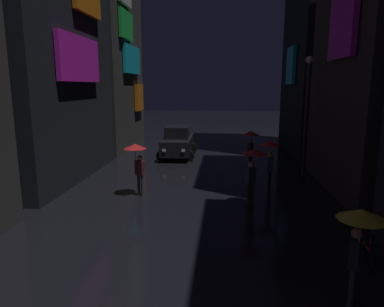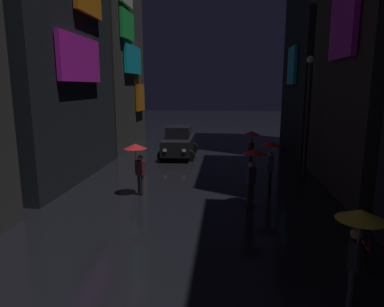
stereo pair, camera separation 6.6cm
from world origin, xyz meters
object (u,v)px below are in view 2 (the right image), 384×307
at_px(pedestrian_midstreet_centre_red, 251,140).
at_px(pedestrian_foreground_right_red, 271,152).
at_px(car_distant, 179,142).
at_px(bicycle_parked_at_storefront, 362,247).
at_px(pedestrian_midstreet_left_red, 137,155).
at_px(pedestrian_near_crossing_yellow, 358,231).
at_px(pedestrian_far_right_red, 253,161).
at_px(streetlamp_right_far, 308,103).

distance_m(pedestrian_midstreet_centre_red, pedestrian_foreground_right_red, 3.33).
bearing_deg(car_distant, bicycle_parked_at_storefront, -63.00).
distance_m(pedestrian_midstreet_centre_red, pedestrian_midstreet_left_red, 6.58).
bearing_deg(pedestrian_near_crossing_yellow, pedestrian_midstreet_centre_red, 96.18).
relative_size(pedestrian_midstreet_centre_red, pedestrian_near_crossing_yellow, 1.00).
bearing_deg(pedestrian_far_right_red, pedestrian_foreground_right_red, 66.19).
distance_m(pedestrian_far_right_red, bicycle_parked_at_storefront, 4.82).
height_order(pedestrian_foreground_right_red, streetlamp_right_far, streetlamp_right_far).
relative_size(pedestrian_far_right_red, pedestrian_midstreet_left_red, 1.00).
xyz_separation_m(car_distant, streetlamp_right_far, (6.80, -3.96, 2.65)).
bearing_deg(pedestrian_foreground_right_red, pedestrian_far_right_red, -113.81).
distance_m(car_distant, streetlamp_right_far, 8.30).
bearing_deg(pedestrian_midstreet_centre_red, pedestrian_midstreet_left_red, -137.02).
bearing_deg(bicycle_parked_at_storefront, pedestrian_near_crossing_yellow, -114.78).
relative_size(pedestrian_midstreet_left_red, bicycle_parked_at_storefront, 1.17).
height_order(pedestrian_near_crossing_yellow, bicycle_parked_at_storefront, pedestrian_near_crossing_yellow).
bearing_deg(bicycle_parked_at_storefront, pedestrian_midstreet_left_red, 146.12).
bearing_deg(pedestrian_near_crossing_yellow, pedestrian_foreground_right_red, 94.71).
bearing_deg(car_distant, pedestrian_near_crossing_yellow, -69.52).
distance_m(pedestrian_near_crossing_yellow, car_distant, 15.60).
bearing_deg(pedestrian_midstreet_centre_red, pedestrian_foreground_right_red, -80.28).
bearing_deg(streetlamp_right_far, pedestrian_far_right_red, -121.56).
relative_size(pedestrian_midstreet_centre_red, bicycle_parked_at_storefront, 1.17).
bearing_deg(streetlamp_right_far, pedestrian_midstreet_left_red, -152.04).
xyz_separation_m(pedestrian_far_right_red, pedestrian_midstreet_centre_red, (0.29, 5.22, 0.00)).
bearing_deg(pedestrian_far_right_red, pedestrian_near_crossing_yellow, -75.88).
bearing_deg(pedestrian_foreground_right_red, bicycle_parked_at_storefront, -74.83).
bearing_deg(pedestrian_far_right_red, streetlamp_right_far, 58.44).
bearing_deg(pedestrian_far_right_red, pedestrian_midstreet_centre_red, 86.78).
bearing_deg(streetlamp_right_far, bicycle_parked_at_storefront, -92.67).
bearing_deg(pedestrian_foreground_right_red, pedestrian_midstreet_centre_red, 99.72).
bearing_deg(bicycle_parked_at_storefront, pedestrian_foreground_right_red, 105.17).
distance_m(pedestrian_midstreet_left_red, pedestrian_foreground_right_red, 5.51).
bearing_deg(bicycle_parked_at_storefront, pedestrian_far_right_red, 121.81).
bearing_deg(pedestrian_far_right_red, pedestrian_midstreet_left_red, 170.83).
xyz_separation_m(pedestrian_midstreet_centre_red, car_distant, (-4.24, 3.39, -0.74)).
bearing_deg(pedestrian_foreground_right_red, pedestrian_midstreet_left_red, -167.35).
height_order(car_distant, streetlamp_right_far, streetlamp_right_far).
bearing_deg(pedestrian_midstreet_centre_red, pedestrian_near_crossing_yellow, -83.82).
height_order(pedestrian_midstreet_left_red, pedestrian_near_crossing_yellow, same).
relative_size(pedestrian_midstreet_centre_red, streetlamp_right_far, 0.37).
relative_size(pedestrian_foreground_right_red, bicycle_parked_at_storefront, 1.17).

